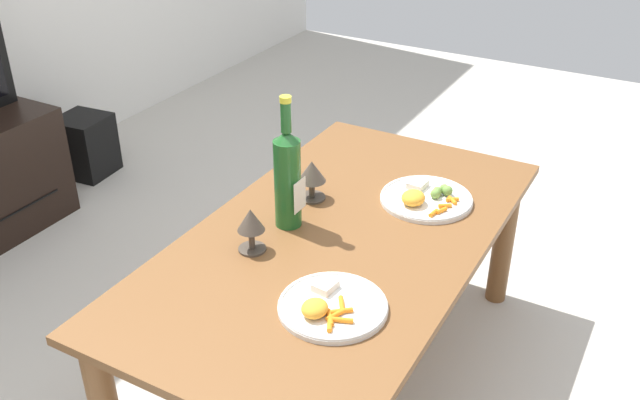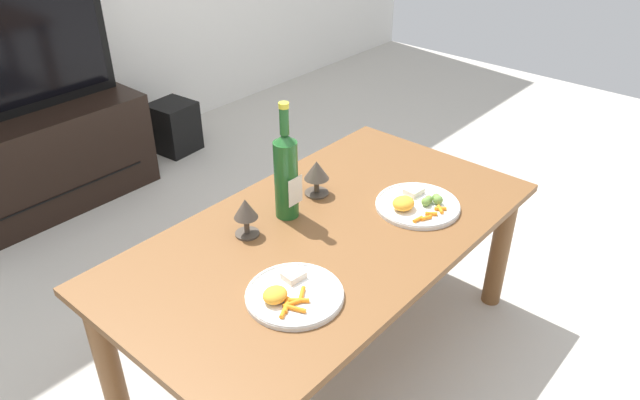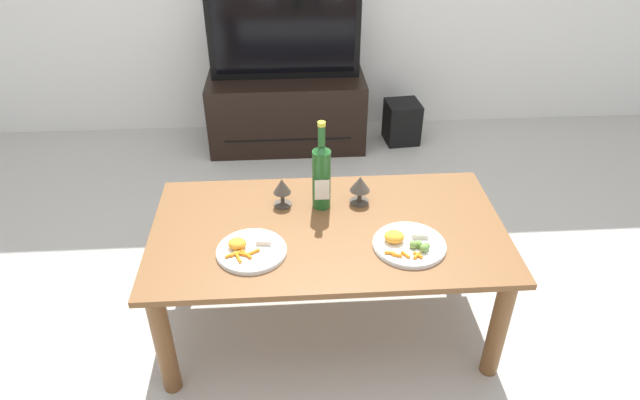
# 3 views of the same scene
# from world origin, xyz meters

# --- Properties ---
(ground_plane) EXTENTS (6.40, 6.40, 0.00)m
(ground_plane) POSITION_xyz_m (0.00, 0.00, 0.00)
(ground_plane) COLOR #B7B2A8
(dining_table) EXTENTS (1.38, 0.75, 0.51)m
(dining_table) POSITION_xyz_m (0.00, 0.00, 0.43)
(dining_table) COLOR brown
(dining_table) RESTS_ON ground_plane
(floor_speaker) EXTENTS (0.24, 0.24, 0.28)m
(floor_speaker) POSITION_xyz_m (0.64, 1.67, 0.14)
(floor_speaker) COLOR black
(floor_speaker) RESTS_ON ground_plane
(wine_bottle) EXTENTS (0.07, 0.08, 0.38)m
(wine_bottle) POSITION_xyz_m (-0.02, 0.15, 0.67)
(wine_bottle) COLOR #1E5923
(wine_bottle) RESTS_ON dining_table
(goblet_left) EXTENTS (0.07, 0.07, 0.12)m
(goblet_left) POSITION_xyz_m (-0.18, 0.17, 0.60)
(goblet_left) COLOR #473D33
(goblet_left) RESTS_ON dining_table
(goblet_right) EXTENTS (0.08, 0.08, 0.12)m
(goblet_right) POSITION_xyz_m (0.14, 0.17, 0.60)
(goblet_right) COLOR #473D33
(goblet_right) RESTS_ON dining_table
(dinner_plate_left) EXTENTS (0.26, 0.26, 0.05)m
(dinner_plate_left) POSITION_xyz_m (-0.30, -0.14, 0.53)
(dinner_plate_left) COLOR white
(dinner_plate_left) RESTS_ON dining_table
(dinner_plate_right) EXTENTS (0.27, 0.27, 0.05)m
(dinner_plate_right) POSITION_xyz_m (0.29, -0.14, 0.53)
(dinner_plate_right) COLOR white
(dinner_plate_right) RESTS_ON dining_table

